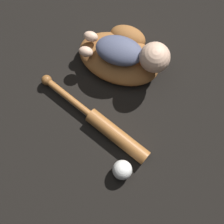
{
  "coord_description": "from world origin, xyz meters",
  "views": [
    {
      "loc": [
        0.26,
        -0.51,
        1.42
      ],
      "look_at": [
        0.12,
        -0.18,
        0.07
      ],
      "focal_mm": 60.0,
      "sensor_mm": 36.0,
      "label": 1
    }
  ],
  "objects": [
    {
      "name": "baseball_glove",
      "position": [
        0.05,
        0.05,
        0.04
      ],
      "size": [
        0.34,
        0.26,
        0.08
      ],
      "color": "#935B2D",
      "rests_on": "ground"
    },
    {
      "name": "baby_figure",
      "position": [
        0.11,
        0.04,
        0.13
      ],
      "size": [
        0.35,
        0.15,
        0.12
      ],
      "color": "#4C516B",
      "rests_on": "baseball_glove"
    },
    {
      "name": "ground_plane",
      "position": [
        0.0,
        0.0,
        0.0
      ],
      "size": [
        6.0,
        6.0,
        0.0
      ],
      "primitive_type": "plane",
      "color": "black"
    },
    {
      "name": "baseball",
      "position": [
        0.24,
        -0.36,
        0.04
      ],
      "size": [
        0.07,
        0.07,
        0.07
      ],
      "color": "white",
      "rests_on": "ground"
    },
    {
      "name": "baseball_bat",
      "position": [
        0.12,
        -0.24,
        0.03
      ],
      "size": [
        0.5,
        0.18,
        0.06
      ],
      "color": "#9E602D",
      "rests_on": "ground"
    }
  ]
}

